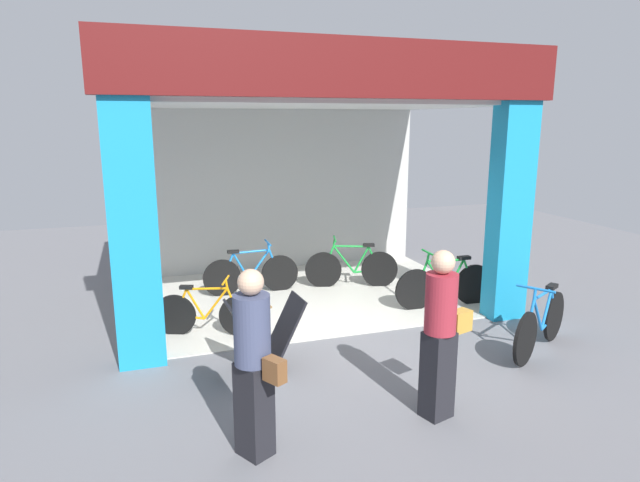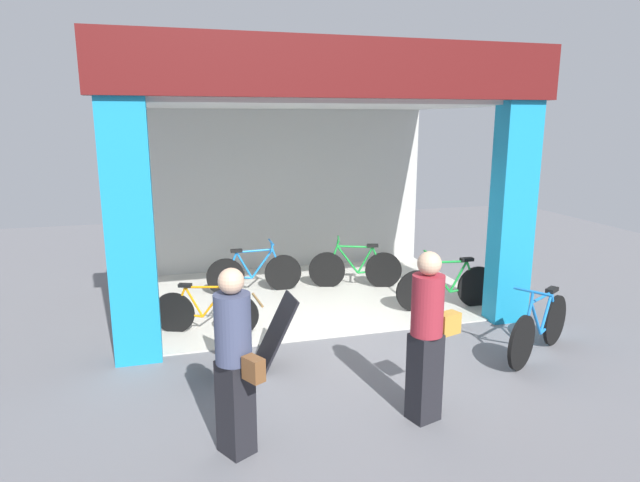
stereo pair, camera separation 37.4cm
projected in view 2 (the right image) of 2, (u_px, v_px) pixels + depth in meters
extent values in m
plane|color=slate|center=(339.00, 337.00, 7.49)|extent=(19.48, 19.48, 0.00)
cube|color=beige|center=(305.00, 295.00, 9.27)|extent=(5.74, 3.79, 0.02)
cube|color=#B7B7B2|center=(281.00, 189.00, 10.71)|extent=(5.74, 0.12, 3.17)
cube|color=#198CBF|center=(130.00, 235.00, 6.46)|extent=(0.55, 0.36, 3.17)
cube|color=#198CBF|center=(512.00, 215.00, 7.83)|extent=(0.55, 0.36, 3.17)
cube|color=#591414|center=(345.00, 67.00, 6.58)|extent=(5.94, 0.20, 0.71)
cube|color=silver|center=(304.00, 105.00, 8.59)|extent=(5.74, 3.79, 0.06)
cylinder|color=black|center=(383.00, 270.00, 9.62)|extent=(0.63, 0.22, 0.64)
cylinder|color=black|center=(327.00, 270.00, 9.63)|extent=(0.63, 0.22, 0.64)
cylinder|color=#198C33|center=(370.00, 272.00, 9.63)|extent=(0.43, 0.15, 0.08)
cylinder|color=#198C33|center=(365.00, 260.00, 9.58)|extent=(0.28, 0.11, 0.48)
cylinder|color=#198C33|center=(348.00, 260.00, 9.59)|extent=(0.39, 0.14, 0.50)
cylinder|color=#198C33|center=(355.00, 247.00, 9.53)|extent=(0.60, 0.21, 0.05)
cylinder|color=#198C33|center=(377.00, 259.00, 9.58)|extent=(0.21, 0.09, 0.43)
cylinder|color=#198C33|center=(333.00, 258.00, 9.58)|extent=(0.19, 0.09, 0.45)
cylinder|color=#198C33|center=(338.00, 243.00, 9.52)|extent=(0.06, 0.05, 0.13)
cylinder|color=#198C33|center=(338.00, 239.00, 9.51)|extent=(0.15, 0.44, 0.03)
cube|color=black|center=(373.00, 246.00, 9.53)|extent=(0.21, 0.15, 0.05)
cylinder|color=black|center=(226.00, 277.00, 9.22)|extent=(0.64, 0.05, 0.64)
cylinder|color=black|center=(283.00, 273.00, 9.46)|extent=(0.64, 0.05, 0.64)
cylinder|color=blue|center=(239.00, 277.00, 9.28)|extent=(0.43, 0.04, 0.08)
cylinder|color=blue|center=(244.00, 265.00, 9.26)|extent=(0.28, 0.04, 0.48)
cylinder|color=blue|center=(262.00, 264.00, 9.33)|extent=(0.39, 0.04, 0.50)
cylinder|color=blue|center=(255.00, 251.00, 9.25)|extent=(0.61, 0.05, 0.05)
cylinder|color=blue|center=(232.00, 265.00, 9.20)|extent=(0.21, 0.04, 0.43)
cylinder|color=blue|center=(277.00, 261.00, 9.39)|extent=(0.19, 0.04, 0.44)
cylinder|color=blue|center=(272.00, 246.00, 9.31)|extent=(0.05, 0.04, 0.13)
cylinder|color=blue|center=(271.00, 242.00, 9.29)|extent=(0.04, 0.45, 0.03)
cube|color=black|center=(236.00, 251.00, 9.17)|extent=(0.20, 0.10, 0.05)
cylinder|color=black|center=(174.00, 313.00, 7.59)|extent=(0.56, 0.24, 0.58)
cylinder|color=black|center=(238.00, 315.00, 7.52)|extent=(0.56, 0.24, 0.58)
cylinder|color=orange|center=(189.00, 315.00, 7.58)|extent=(0.38, 0.16, 0.08)
cylinder|color=orange|center=(194.00, 302.00, 7.53)|extent=(0.25, 0.12, 0.44)
cylinder|color=orange|center=(214.00, 302.00, 7.51)|extent=(0.35, 0.15, 0.46)
cylinder|color=orange|center=(205.00, 287.00, 7.47)|extent=(0.54, 0.22, 0.05)
cylinder|color=orange|center=(180.00, 300.00, 7.54)|extent=(0.19, 0.10, 0.39)
cylinder|color=orange|center=(231.00, 301.00, 7.49)|extent=(0.17, 0.09, 0.40)
cylinder|color=orange|center=(224.00, 283.00, 7.44)|extent=(0.06, 0.05, 0.12)
cylinder|color=orange|center=(224.00, 279.00, 7.43)|extent=(0.17, 0.39, 0.03)
cube|color=black|center=(185.00, 285.00, 7.49)|extent=(0.20, 0.14, 0.04)
cylinder|color=black|center=(477.00, 287.00, 8.64)|extent=(0.66, 0.08, 0.66)
cylinder|color=black|center=(417.00, 291.00, 8.42)|extent=(0.66, 0.08, 0.66)
cylinder|color=#198C33|center=(463.00, 289.00, 8.60)|extent=(0.45, 0.06, 0.09)
cylinder|color=#198C33|center=(458.00, 277.00, 8.53)|extent=(0.29, 0.05, 0.50)
cylinder|color=#198C33|center=(440.00, 277.00, 8.46)|extent=(0.41, 0.06, 0.52)
cylinder|color=#198C33|center=(448.00, 262.00, 8.43)|extent=(0.64, 0.07, 0.05)
cylinder|color=#198C33|center=(471.00, 274.00, 8.57)|extent=(0.22, 0.05, 0.44)
cylinder|color=#198C33|center=(423.00, 277.00, 8.39)|extent=(0.20, 0.05, 0.46)
cylinder|color=#198C33|center=(430.00, 258.00, 8.35)|extent=(0.06, 0.04, 0.14)
cylinder|color=#198C33|center=(430.00, 254.00, 8.34)|extent=(0.05, 0.46, 0.03)
cube|color=black|center=(467.00, 259.00, 8.50)|extent=(0.20, 0.11, 0.05)
cylinder|color=black|center=(555.00, 320.00, 7.20)|extent=(0.60, 0.38, 0.67)
cylinder|color=black|center=(522.00, 343.00, 6.47)|extent=(0.60, 0.38, 0.67)
cylinder|color=blue|center=(547.00, 327.00, 7.03)|extent=(0.40, 0.26, 0.09)
cylinder|color=blue|center=(546.00, 313.00, 6.92)|extent=(0.27, 0.18, 0.50)
cylinder|color=blue|center=(536.00, 319.00, 6.69)|extent=(0.37, 0.24, 0.52)
cylinder|color=blue|center=(542.00, 297.00, 6.73)|extent=(0.57, 0.36, 0.05)
cylinder|color=blue|center=(553.00, 307.00, 7.07)|extent=(0.21, 0.14, 0.45)
cylinder|color=blue|center=(527.00, 323.00, 6.49)|extent=(0.19, 0.13, 0.46)
cylinder|color=blue|center=(532.00, 297.00, 6.50)|extent=(0.07, 0.06, 0.14)
cylinder|color=blue|center=(533.00, 292.00, 6.49)|extent=(0.27, 0.42, 0.03)
cube|color=black|center=(552.00, 290.00, 6.95)|extent=(0.23, 0.19, 0.05)
cube|color=black|center=(240.00, 337.00, 6.41)|extent=(0.49, 0.52, 0.87)
cube|color=black|center=(276.00, 332.00, 6.55)|extent=(0.49, 0.52, 0.87)
cylinder|color=olive|center=(257.00, 300.00, 6.38)|extent=(0.06, 0.49, 0.03)
cube|color=black|center=(424.00, 377.00, 5.36)|extent=(0.34, 0.31, 0.89)
cylinder|color=maroon|center=(428.00, 305.00, 5.20)|extent=(0.39, 0.39, 0.59)
sphere|color=#D8AD8C|center=(429.00, 263.00, 5.11)|extent=(0.23, 0.23, 0.23)
cube|color=#BF8C33|center=(448.00, 323.00, 5.41)|extent=(0.26, 0.20, 0.21)
cube|color=black|center=(236.00, 407.00, 4.82)|extent=(0.35, 0.37, 0.87)
cylinder|color=#3F4766|center=(233.00, 328.00, 4.66)|extent=(0.43, 0.43, 0.62)
sphere|color=#D8AD8C|center=(231.00, 281.00, 4.57)|extent=(0.22, 0.22, 0.22)
cube|color=brown|center=(254.00, 369.00, 4.54)|extent=(0.19, 0.22, 0.20)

